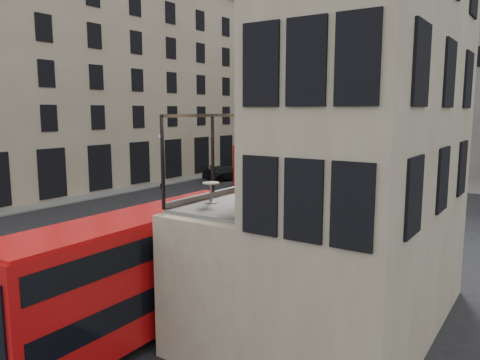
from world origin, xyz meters
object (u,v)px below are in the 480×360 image
Objects in this scene: traffic_light_far at (236,157)px; cyclist at (248,189)px; car_c at (226,173)px; bus_near at (139,268)px; cafe_table_mid at (255,179)px; cafe_chair_b at (316,185)px; street_lamp_a at (161,164)px; car_b at (320,184)px; pedestrian_e at (211,173)px; bus_far at (278,162)px; pedestrian_c at (379,168)px; pedestrian_b at (264,169)px; cafe_table_far at (303,170)px; traffic_light_near at (272,187)px; pedestrian_a at (213,172)px; car_a at (258,190)px; street_lamp_b at (332,157)px; cafe_chair_d at (336,176)px; cafe_chair_c at (309,188)px; pedestrian_d at (382,179)px; cafe_chair_a at (258,198)px; bicycle at (302,203)px; cafe_table_near at (211,189)px.

cyclist is at bearing -50.94° from traffic_light_far.
bus_near is at bearing 138.94° from car_c.
cafe_table_mid is 0.71× the size of cafe_chair_b.
car_b is at bearing 26.98° from street_lamp_a.
cyclist is 11.51m from pedestrian_e.
cafe_chair_b reaches higher than cafe_table_mid.
bus_far is 14.39m from pedestrian_c.
pedestrian_b is 2.93× the size of cafe_table_far.
cafe_table_mid is at bearing 57.85° from pedestrian_e.
traffic_light_near is 20.96m from pedestrian_a.
bus_far is 2.65× the size of car_a.
cafe_table_mid is at bearing -71.55° from street_lamp_b.
pedestrian_c is at bearing 38.09° from traffic_light_far.
cyclist is (1.25, -7.43, -1.60)m from bus_far.
car_c is 6.05× the size of cafe_chair_d.
car_c is at bearing 77.47° from street_lamp_a.
street_lamp_a is 15.45m from car_b.
cafe_chair_c is at bearing -69.04° from pedestrian_a.
cafe_table_far is (13.75, -22.21, 2.49)m from bus_far.
pedestrian_d is 28.90m from cafe_table_far.
cafe_chair_c reaches higher than bus_far.
cafe_table_far is 0.80× the size of cafe_chair_c.
street_lamp_a is 30.50m from cafe_chair_b.
pedestrian_d is 0.97× the size of pedestrian_e.
cafe_chair_a is at bearing -61.40° from traffic_light_near.
pedestrian_b is 2.33× the size of cafe_chair_c.
traffic_light_far is 16.03m from pedestrian_d.
street_lamp_a is at bearing 132.11° from bus_near.
cafe_chair_b is (8.98, -16.99, 4.47)m from bicycle.
cafe_table_near is 1.64m from cafe_chair_a.
pedestrian_b is 2.13× the size of cafe_chair_d.
cafe_chair_d reaches higher than bus_far.
street_lamp_b reaches higher than bus_near.
cafe_chair_c is at bearing -84.09° from cafe_chair_d.
cafe_table_mid reaches higher than pedestrian_a.
car_a is at bearing 125.58° from pedestrian_d.
traffic_light_far is at bearing -146.31° from street_lamp_b.
bus_near is 15.75× the size of cafe_table_far.
car_c is at bearing 127.38° from cafe_chair_a.
cafe_chair_c is at bearing -76.82° from pedestrian_b.
car_a is 6.94m from car_b.
traffic_light_far is at bearing 125.59° from cafe_chair_a.
pedestrian_b is 0.99× the size of pedestrian_c.
car_b is (11.69, -3.03, -1.71)m from traffic_light_far.
cafe_chair_a is at bearing -40.93° from street_lamp_a.
cafe_chair_c is at bearing -58.53° from bus_far.
traffic_light_far is 5.56× the size of cafe_table_near.
street_lamp_a is at bearing 140.45° from cafe_table_mid.
traffic_light_far is 4.40× the size of cafe_chair_a.
street_lamp_a is 13.33m from pedestrian_b.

